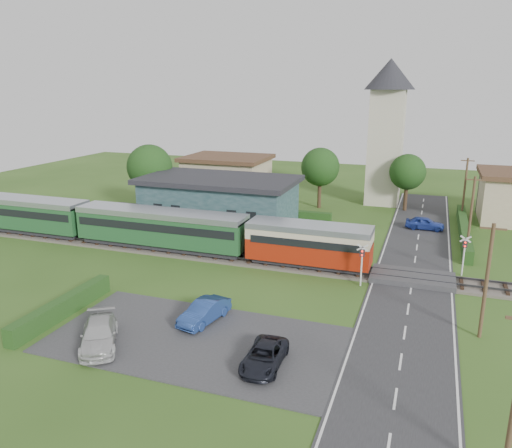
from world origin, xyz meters
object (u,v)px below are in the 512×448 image
(station_building, at_px, (219,202))
(pedestrian_near, at_px, (271,239))
(church_tower, at_px, (387,122))
(house_west, at_px, (227,176))
(car_park_silver, at_px, (99,334))
(crossing_signal_near, at_px, (362,259))
(car_park_dark, at_px, (264,356))
(equipment_hut, at_px, (123,217))
(train, at_px, (130,224))
(crossing_signal_far, at_px, (464,250))
(car_park_blue, at_px, (204,312))
(pedestrian_far, at_px, (145,224))
(car_on_road, at_px, (425,223))

(station_building, relative_size, pedestrian_near, 8.84)
(church_tower, bearing_deg, house_west, -171.47)
(church_tower, relative_size, car_park_silver, 3.71)
(crossing_signal_near, distance_m, car_park_dark, 13.46)
(equipment_hut, distance_m, train, 4.43)
(crossing_signal_near, xyz_separation_m, crossing_signal_far, (7.20, 4.80, 0.00))
(church_tower, height_order, car_park_blue, church_tower)
(crossing_signal_far, distance_m, pedestrian_far, 29.10)
(car_park_silver, bearing_deg, crossing_signal_near, 15.92)
(pedestrian_far, bearing_deg, equipment_hut, 94.61)
(station_building, height_order, crossing_signal_far, station_building)
(house_west, distance_m, car_park_dark, 42.55)
(station_building, height_order, pedestrian_far, station_building)
(crossing_signal_far, distance_m, car_park_blue, 21.09)
(house_west, xyz_separation_m, car_park_silver, (8.68, -39.50, -2.02))
(car_on_road, height_order, car_park_dark, car_on_road)
(car_on_road, bearing_deg, crossing_signal_far, -165.00)
(equipment_hut, relative_size, house_west, 0.24)
(car_park_silver, xyz_separation_m, pedestrian_far, (-9.15, 19.76, 0.57))
(crossing_signal_far, bearing_deg, car_on_road, 103.88)
(station_building, xyz_separation_m, house_west, (-5.00, 14.01, 0.10))
(church_tower, relative_size, pedestrian_near, 9.72)
(equipment_hut, distance_m, pedestrian_far, 2.56)
(train, bearing_deg, crossing_signal_far, 4.79)
(house_west, xyz_separation_m, crossing_signal_near, (21.40, -25.41, -0.65))
(equipment_hut, bearing_deg, car_park_blue, -43.03)
(equipment_hut, xyz_separation_m, car_on_road, (28.47, 11.87, -1.04))
(equipment_hut, bearing_deg, car_park_silver, -59.34)
(house_west, bearing_deg, pedestrian_far, -91.37)
(train, distance_m, house_west, 23.01)
(car_on_road, bearing_deg, pedestrian_near, 136.01)
(pedestrian_near, bearing_deg, house_west, -66.84)
(station_building, relative_size, pedestrian_far, 9.00)
(car_park_silver, bearing_deg, station_building, 66.21)
(car_park_blue, bearing_deg, equipment_hut, 148.09)
(pedestrian_far, bearing_deg, car_on_road, -62.21)
(pedestrian_far, bearing_deg, car_park_silver, -151.83)
(crossing_signal_far, relative_size, car_on_road, 0.85)
(station_building, xyz_separation_m, pedestrian_far, (-5.47, -5.74, -1.35))
(car_on_road, bearing_deg, house_west, 73.82)
(train, relative_size, car_on_road, 11.17)
(car_park_dark, bearing_deg, station_building, 116.34)
(train, xyz_separation_m, crossing_signal_near, (21.37, -2.41, -0.04))
(church_tower, xyz_separation_m, pedestrian_far, (-20.47, -22.74, -8.89))
(car_on_road, distance_m, car_park_blue, 29.57)
(church_tower, distance_m, crossing_signal_near, 29.57)
(pedestrian_near, bearing_deg, crossing_signal_far, 170.76)
(crossing_signal_far, distance_m, car_park_dark, 20.65)
(car_park_dark, bearing_deg, crossing_signal_near, 74.11)
(car_park_silver, distance_m, car_park_dark, 9.60)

